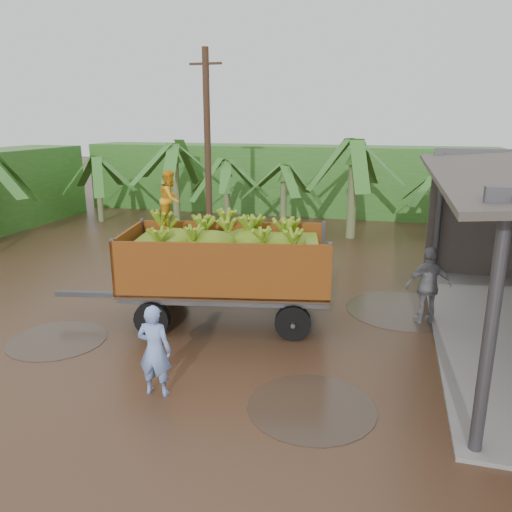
# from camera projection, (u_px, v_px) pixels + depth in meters

# --- Properties ---
(ground) EXTENTS (100.00, 100.00, 0.00)m
(ground) POSITION_uv_depth(u_px,v_px,m) (225.00, 325.00, 12.49)
(ground) COLOR black
(ground) RESTS_ON ground
(hedge_north) EXTENTS (22.00, 3.00, 3.60)m
(hedge_north) POSITION_uv_depth(u_px,v_px,m) (283.00, 179.00, 27.40)
(hedge_north) COLOR #2D661E
(hedge_north) RESTS_ON ground
(banana_trailer) EXTENTS (7.10, 3.36, 3.77)m
(banana_trailer) POSITION_uv_depth(u_px,v_px,m) (226.00, 263.00, 12.41)
(banana_trailer) COLOR #AB5818
(banana_trailer) RESTS_ON ground
(man_blue) EXTENTS (0.66, 0.45, 1.77)m
(man_blue) POSITION_uv_depth(u_px,v_px,m) (155.00, 350.00, 9.15)
(man_blue) COLOR #7F9EE7
(man_blue) RESTS_ON ground
(man_grey) EXTENTS (1.24, 0.80, 1.96)m
(man_grey) POSITION_uv_depth(u_px,v_px,m) (429.00, 286.00, 12.38)
(man_grey) COLOR gray
(man_grey) RESTS_ON ground
(utility_pole) EXTENTS (1.20, 0.24, 7.42)m
(utility_pole) POSITION_uv_depth(u_px,v_px,m) (208.00, 153.00, 18.38)
(utility_pole) COLOR #47301E
(utility_pole) RESTS_ON ground
(banana_plants) EXTENTS (25.25, 20.86, 4.28)m
(banana_plants) POSITION_uv_depth(u_px,v_px,m) (176.00, 202.00, 19.29)
(banana_plants) COLOR #2D661E
(banana_plants) RESTS_ON ground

